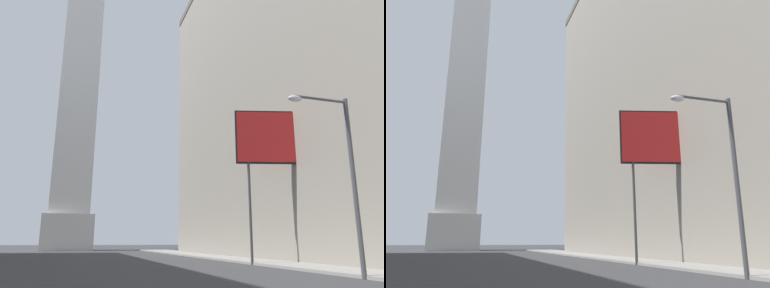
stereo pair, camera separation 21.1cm
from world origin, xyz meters
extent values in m
cube|color=gray|center=(14.81, 26.05, 0.07)|extent=(5.00, 86.83, 0.15)
cube|color=gray|center=(25.71, 29.33, 18.29)|extent=(20.35, 47.96, 36.58)
cube|color=silver|center=(0.00, 72.36, 3.10)|extent=(8.78, 8.78, 6.20)
cube|color=white|center=(0.00, 72.36, 34.19)|extent=(7.03, 7.03, 55.99)
cylinder|color=#4C4C51|center=(12.30, 12.60, 3.84)|extent=(0.20, 0.20, 7.69)
cylinder|color=#4C4C51|center=(11.00, 12.60, 7.54)|extent=(2.59, 0.12, 0.12)
sphere|color=#4C4C51|center=(12.30, 12.60, 7.54)|extent=(0.20, 0.20, 0.20)
ellipsoid|color=silver|center=(9.71, 12.60, 7.42)|extent=(0.64, 0.36, 0.26)
cylinder|color=#3F3F42|center=(12.31, 22.76, 3.42)|extent=(0.18, 0.18, 6.84)
cylinder|color=#3F3F42|center=(15.68, 21.88, 3.42)|extent=(0.18, 0.18, 6.84)
cube|color=red|center=(14.00, 22.32, 8.67)|extent=(4.87, 1.48, 3.66)
cube|color=black|center=(14.00, 22.32, 8.67)|extent=(5.08, 1.43, 3.90)
camera|label=1|loc=(1.05, -0.47, 1.44)|focal=35.00mm
camera|label=2|loc=(1.25, -0.53, 1.44)|focal=35.00mm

